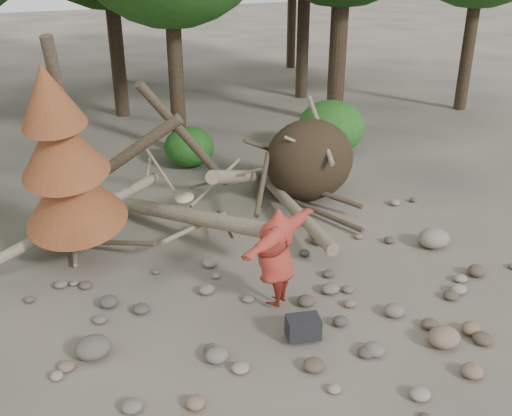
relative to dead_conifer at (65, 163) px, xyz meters
name	(u,v)px	position (x,y,z in m)	size (l,w,h in m)	color
ground	(308,314)	(3.12, -3.37, -2.11)	(120.00, 120.00, 0.00)	#514C44
deadfall_pile	(290,166)	(5.13, 0.87, -1.16)	(8.55, 5.24, 3.30)	#332619
dead_conifer	(65,163)	(0.00, 0.00, 0.00)	(2.06, 2.16, 4.35)	#4C3F30
bush_mid	(189,147)	(3.92, 4.43, -1.55)	(1.40, 1.40, 1.12)	#215819
bush_right	(331,127)	(8.12, 3.63, -1.31)	(2.00, 2.00, 1.60)	#296920
frisbee_thrower	(276,257)	(2.74, -2.91, -1.15)	(2.87, 1.63, 2.47)	maroon
backpack	(303,330)	(2.70, -3.92, -1.94)	(0.51, 0.34, 0.34)	black
cloth_green	(310,333)	(2.82, -3.93, -2.03)	(0.44, 0.36, 0.16)	#2A6126
cloth_orange	(301,322)	(2.88, -3.56, -2.06)	(0.28, 0.23, 0.10)	#B1711E
boulder_front_right	(444,337)	(4.56, -5.01, -1.96)	(0.50, 0.45, 0.30)	#866554
boulder_mid_right	(434,238)	(6.69, -2.44, -1.92)	(0.65, 0.59, 0.39)	gray
boulder_mid_left	(93,347)	(-0.32, -2.88, -1.95)	(0.54, 0.49, 0.33)	#58504A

